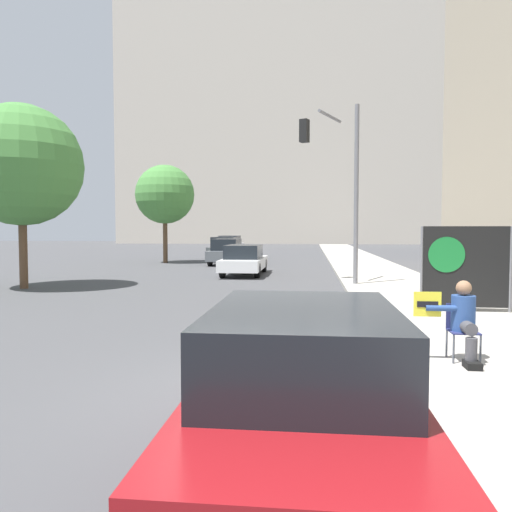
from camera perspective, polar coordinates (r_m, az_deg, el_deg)
The scene contains 14 objects.
ground_plane at distance 6.31m, azimuth 0.90°, elevation -15.95°, with size 160.00×160.00×0.00m, color #444447.
sidewalk_curb at distance 21.25m, azimuth 14.33°, elevation -2.42°, with size 3.67×90.00×0.13m, color #A8A399.
building_backdrop_far at distance 78.50m, azimuth 4.36°, elevation 14.50°, with size 52.00×12.00×35.34m.
seated_protester at distance 7.88m, azimuth 22.60°, elevation -6.66°, with size 0.93×0.77×1.18m.
pedestrian_behind at distance 13.21m, azimuth 21.86°, elevation -1.56°, with size 0.34×0.34×1.78m.
protest_banner at distance 12.60m, azimuth 22.76°, elevation -1.14°, with size 2.06×0.06×2.00m.
traffic_light_pole at distance 18.39m, azimuth 9.30°, elevation 9.96°, with size 2.12×1.89×6.29m.
parked_car_curbside at distance 4.52m, azimuth 5.49°, elevation -14.37°, with size 1.79×4.33×1.40m.
car_on_road_nearest at distance 22.64m, azimuth -1.35°, elevation -0.42°, with size 1.73×4.80×1.36m.
car_on_road_midblock at distance 29.58m, azimuth -3.35°, elevation 0.50°, with size 1.70×4.60×1.51m.
car_on_road_distant at distance 35.27m, azimuth -3.57°, elevation 0.92°, with size 1.86×4.32×1.53m.
car_on_road_far_lane at distance 43.75m, azimuth -2.99°, elevation 1.33°, with size 1.87×4.66×1.53m.
street_tree_near_curb at distance 19.24m, azimuth -25.26°, elevation 9.35°, with size 4.18×4.18×6.36m.
street_tree_midblock at distance 31.31m, azimuth -10.38°, elevation 6.92°, with size 3.61×3.61×6.02m.
Camera 1 is at (0.55, -5.94, 2.05)m, focal length 35.00 mm.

